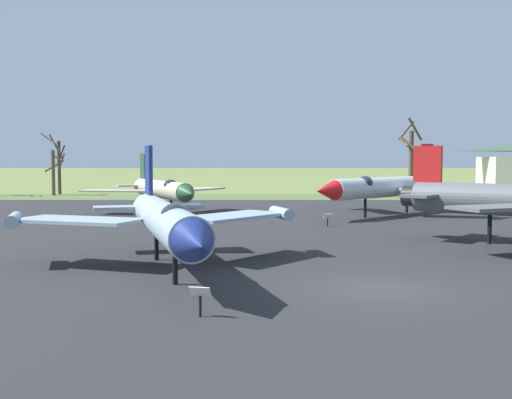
% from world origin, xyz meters
% --- Properties ---
extents(ground_plane, '(600.00, 600.00, 0.00)m').
position_xyz_m(ground_plane, '(0.00, 0.00, 0.00)').
color(ground_plane, olive).
extents(asphalt_apron, '(102.93, 57.15, 0.05)m').
position_xyz_m(asphalt_apron, '(0.00, 17.14, 0.03)').
color(asphalt_apron, '#28282B').
rests_on(asphalt_apron, ground).
extents(grass_verge_strip, '(162.93, 12.00, 0.06)m').
position_xyz_m(grass_verge_strip, '(0.00, 51.72, 0.03)').
color(grass_verge_strip, '#576837').
rests_on(grass_verge_strip, ground).
extents(jet_fighter_front_left, '(11.27, 13.81, 4.95)m').
position_xyz_m(jet_fighter_front_left, '(-11.78, 28.58, 2.08)').
color(jet_fighter_front_left, '#B7B293').
rests_on(jet_fighter_front_left, ground).
extents(jet_fighter_rear_center, '(12.30, 14.37, 5.09)m').
position_xyz_m(jet_fighter_rear_center, '(-7.82, 3.34, 2.10)').
color(jet_fighter_rear_center, '#8EA3B2').
rests_on(jet_fighter_rear_center, ground).
extents(info_placard_rear_center, '(0.63, 0.34, 0.92)m').
position_xyz_m(info_placard_rear_center, '(-5.77, -3.79, 0.59)').
color(info_placard_rear_center, black).
rests_on(info_placard_rear_center, ground).
extents(jet_fighter_rear_right, '(13.70, 13.79, 5.77)m').
position_xyz_m(jet_fighter_rear_right, '(5.91, 27.45, 2.31)').
color(jet_fighter_rear_right, silver).
rests_on(jet_fighter_rear_right, ground).
extents(info_placard_rear_right, '(0.55, 0.28, 0.87)m').
position_xyz_m(info_placard_rear_right, '(0.50, 19.68, 0.54)').
color(info_placard_rear_right, black).
rests_on(info_placard_rear_right, ground).
extents(bare_tree_left_of_center, '(2.85, 2.87, 7.74)m').
position_xyz_m(bare_tree_left_of_center, '(-29.09, 56.70, 4.00)').
color(bare_tree_left_of_center, '#42382D').
rests_on(bare_tree_left_of_center, ground).
extents(bare_tree_center, '(2.77, 2.52, 5.83)m').
position_xyz_m(bare_tree_center, '(-28.79, 54.27, 3.09)').
color(bare_tree_center, brown).
rests_on(bare_tree_center, ground).
extents(bare_tree_right_of_center, '(2.70, 3.00, 9.50)m').
position_xyz_m(bare_tree_right_of_center, '(14.56, 54.23, 4.84)').
color(bare_tree_right_of_center, brown).
rests_on(bare_tree_right_of_center, ground).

